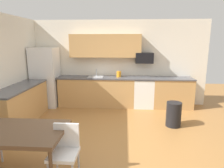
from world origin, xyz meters
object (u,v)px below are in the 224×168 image
object	(u,v)px
microwave	(144,58)
trash_bin	(174,114)
dining_table	(17,134)
kettle	(119,74)
oven_range	(143,93)
refrigerator	(46,77)
chair_near_table	(65,148)

from	to	relation	value
microwave	trash_bin	distance (m)	2.07
dining_table	kettle	size ratio (longest dim) A/B	7.00
trash_bin	kettle	world-z (taller)	kettle
microwave	trash_bin	xyz separation A→B (m)	(0.61, -1.55, -1.23)
oven_range	trash_bin	size ratio (longest dim) A/B	1.52
refrigerator	oven_range	bearing A→B (deg)	1.49
microwave	kettle	size ratio (longest dim) A/B	2.70
chair_near_table	trash_bin	bearing A→B (deg)	44.93
oven_range	microwave	world-z (taller)	microwave
oven_range	microwave	size ratio (longest dim) A/B	1.69
refrigerator	oven_range	distance (m)	3.12
oven_range	dining_table	size ratio (longest dim) A/B	0.65
kettle	microwave	bearing A→B (deg)	3.67
microwave	kettle	distance (m)	0.93
dining_table	kettle	xyz separation A→B (m)	(1.40, 3.51, 0.33)
chair_near_table	kettle	bearing A→B (deg)	79.26
microwave	trash_bin	size ratio (longest dim) A/B	0.90
chair_near_table	microwave	bearing A→B (deg)	68.06
refrigerator	chair_near_table	distance (m)	3.82
refrigerator	dining_table	world-z (taller)	refrigerator
refrigerator	trash_bin	size ratio (longest dim) A/B	3.09
trash_bin	dining_table	bearing A→B (deg)	-144.23
oven_range	kettle	distance (m)	0.96
refrigerator	chair_near_table	xyz separation A→B (m)	(1.63, -3.43, -0.42)
refrigerator	microwave	size ratio (longest dim) A/B	3.43
dining_table	kettle	world-z (taller)	kettle
dining_table	kettle	distance (m)	3.79
refrigerator	oven_range	size ratio (longest dim) A/B	2.03
microwave	chair_near_table	bearing A→B (deg)	-111.94
chair_near_table	trash_bin	size ratio (longest dim) A/B	1.42
microwave	chair_near_table	world-z (taller)	microwave
oven_range	kettle	xyz separation A→B (m)	(-0.78, 0.05, 0.56)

